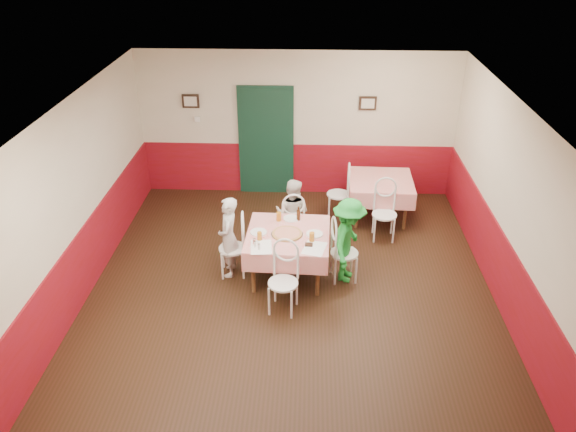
{
  "coord_description": "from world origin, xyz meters",
  "views": [
    {
      "loc": [
        0.24,
        -6.69,
        4.99
      ],
      "look_at": [
        -0.06,
        0.51,
        1.05
      ],
      "focal_mm": 35.0,
      "sensor_mm": 36.0,
      "label": 1
    }
  ],
  "objects_px": {
    "chair_second_b": "(384,215)",
    "diner_right": "(348,241)",
    "chair_far": "(292,223)",
    "wallet": "(309,245)",
    "main_table": "(288,255)",
    "glass_c": "(279,217)",
    "chair_left": "(233,248)",
    "diner_left": "(229,237)",
    "beer_bottle": "(298,214)",
    "pizza": "(287,234)",
    "chair_right": "(344,253)",
    "chair_second_a": "(338,194)",
    "diner_far": "(292,214)",
    "second_table": "(380,199)",
    "glass_b": "(312,237)",
    "chair_near": "(283,283)",
    "glass_a": "(259,236)"
  },
  "relations": [
    {
      "from": "pizza",
      "to": "glass_b",
      "type": "xyz_separation_m",
      "value": [
        0.37,
        -0.17,
        0.05
      ]
    },
    {
      "from": "second_table",
      "to": "glass_a",
      "type": "relative_size",
      "value": 8.88
    },
    {
      "from": "main_table",
      "to": "chair_second_b",
      "type": "relative_size",
      "value": 1.36
    },
    {
      "from": "chair_second_b",
      "to": "glass_c",
      "type": "xyz_separation_m",
      "value": [
        -1.74,
        -0.83,
        0.38
      ]
    },
    {
      "from": "chair_second_a",
      "to": "diner_right",
      "type": "relative_size",
      "value": 0.67
    },
    {
      "from": "pizza",
      "to": "glass_a",
      "type": "relative_size",
      "value": 3.52
    },
    {
      "from": "chair_second_a",
      "to": "chair_second_b",
      "type": "relative_size",
      "value": 1.0
    },
    {
      "from": "glass_b",
      "to": "wallet",
      "type": "bearing_deg",
      "value": -108.43
    },
    {
      "from": "chair_left",
      "to": "beer_bottle",
      "type": "distance_m",
      "value": 1.14
    },
    {
      "from": "second_table",
      "to": "chair_far",
      "type": "xyz_separation_m",
      "value": [
        -1.55,
        -1.11,
        0.08
      ]
    },
    {
      "from": "chair_far",
      "to": "diner_left",
      "type": "height_order",
      "value": "diner_left"
    },
    {
      "from": "pizza",
      "to": "diner_right",
      "type": "height_order",
      "value": "diner_right"
    },
    {
      "from": "chair_far",
      "to": "glass_b",
      "type": "relative_size",
      "value": 6.48
    },
    {
      "from": "wallet",
      "to": "diner_far",
      "type": "relative_size",
      "value": 0.09
    },
    {
      "from": "glass_c",
      "to": "wallet",
      "type": "height_order",
      "value": "glass_c"
    },
    {
      "from": "second_table",
      "to": "chair_second_b",
      "type": "bearing_deg",
      "value": -90.0
    },
    {
      "from": "main_table",
      "to": "second_table",
      "type": "distance_m",
      "value": 2.52
    },
    {
      "from": "chair_second_b",
      "to": "diner_right",
      "type": "relative_size",
      "value": 0.67
    },
    {
      "from": "main_table",
      "to": "glass_b",
      "type": "distance_m",
      "value": 0.61
    },
    {
      "from": "second_table",
      "to": "pizza",
      "type": "xyz_separation_m",
      "value": [
        -1.6,
        -1.99,
        0.4
      ]
    },
    {
      "from": "diner_right",
      "to": "glass_a",
      "type": "bearing_deg",
      "value": 112.76
    },
    {
      "from": "chair_second_b",
      "to": "glass_a",
      "type": "bearing_deg",
      "value": -142.92
    },
    {
      "from": "chair_second_a",
      "to": "diner_far",
      "type": "xyz_separation_m",
      "value": [
        -0.8,
        -1.06,
        0.16
      ]
    },
    {
      "from": "chair_near",
      "to": "beer_bottle",
      "type": "distance_m",
      "value": 1.34
    },
    {
      "from": "pizza",
      "to": "chair_right",
      "type": "bearing_deg",
      "value": 0.36
    },
    {
      "from": "chair_right",
      "to": "pizza",
      "type": "relative_size",
      "value": 2.02
    },
    {
      "from": "chair_second_a",
      "to": "diner_left",
      "type": "xyz_separation_m",
      "value": [
        -1.74,
        -1.92,
        0.2
      ]
    },
    {
      "from": "chair_far",
      "to": "diner_right",
      "type": "xyz_separation_m",
      "value": [
        0.87,
        -0.89,
        0.22
      ]
    },
    {
      "from": "chair_near",
      "to": "diner_left",
      "type": "height_order",
      "value": "diner_left"
    },
    {
      "from": "wallet",
      "to": "diner_right",
      "type": "bearing_deg",
      "value": 29.39
    },
    {
      "from": "second_table",
      "to": "glass_c",
      "type": "bearing_deg",
      "value": -137.85
    },
    {
      "from": "chair_near",
      "to": "glass_a",
      "type": "relative_size",
      "value": 7.13
    },
    {
      "from": "chair_right",
      "to": "glass_c",
      "type": "bearing_deg",
      "value": 59.05
    },
    {
      "from": "chair_far",
      "to": "diner_far",
      "type": "xyz_separation_m",
      "value": [
        0.0,
        0.05,
        0.16
      ]
    },
    {
      "from": "wallet",
      "to": "beer_bottle",
      "type": "bearing_deg",
      "value": 105.16
    },
    {
      "from": "diner_left",
      "to": "chair_far",
      "type": "bearing_deg",
      "value": 129.7
    },
    {
      "from": "second_table",
      "to": "glass_a",
      "type": "distance_m",
      "value": 2.98
    },
    {
      "from": "diner_far",
      "to": "beer_bottle",
      "type": "bearing_deg",
      "value": 117.58
    },
    {
      "from": "chair_near",
      "to": "diner_right",
      "type": "xyz_separation_m",
      "value": [
        0.93,
        0.81,
        0.22
      ]
    },
    {
      "from": "glass_a",
      "to": "beer_bottle",
      "type": "relative_size",
      "value": 0.6
    },
    {
      "from": "chair_far",
      "to": "wallet",
      "type": "height_order",
      "value": "chair_far"
    },
    {
      "from": "chair_far",
      "to": "diner_far",
      "type": "distance_m",
      "value": 0.16
    },
    {
      "from": "pizza",
      "to": "wallet",
      "type": "bearing_deg",
      "value": -42.18
    },
    {
      "from": "glass_c",
      "to": "beer_bottle",
      "type": "bearing_deg",
      "value": 5.98
    },
    {
      "from": "chair_left",
      "to": "diner_left",
      "type": "relative_size",
      "value": 0.7
    },
    {
      "from": "chair_left",
      "to": "pizza",
      "type": "distance_m",
      "value": 0.9
    },
    {
      "from": "glass_b",
      "to": "chair_left",
      "type": "bearing_deg",
      "value": 168.37
    },
    {
      "from": "wallet",
      "to": "diner_right",
      "type": "height_order",
      "value": "diner_right"
    },
    {
      "from": "pizza",
      "to": "beer_bottle",
      "type": "distance_m",
      "value": 0.48
    },
    {
      "from": "second_table",
      "to": "wallet",
      "type": "relative_size",
      "value": 10.18
    }
  ]
}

